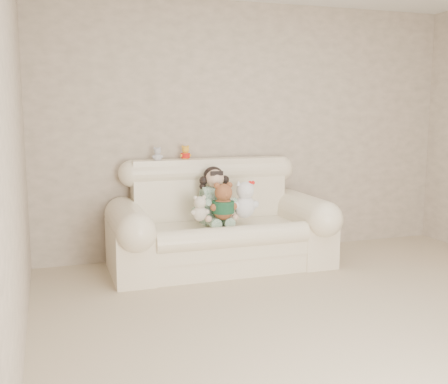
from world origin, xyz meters
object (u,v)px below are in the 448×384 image
Objects in this scene: brown_teddy at (223,198)px; cream_teddy at (200,206)px; sofa at (221,215)px; seated_child at (215,195)px; white_cat at (245,196)px.

brown_teddy is 1.48× the size of cream_teddy.
cream_teddy is at bearing -150.69° from sofa.
seated_child is at bearing 106.83° from brown_teddy.
white_cat is (0.23, -0.20, 0.01)m from seated_child.
seated_child reaches higher than brown_teddy.
brown_teddy is 0.24m from cream_teddy.
brown_teddy is 0.22m from white_cat.
brown_teddy is at bearing 168.63° from white_cat.
white_cat reaches higher than cream_teddy.
sofa reaches higher than seated_child.
sofa is 5.12× the size of brown_teddy.
cream_teddy is (-0.25, -0.14, 0.12)m from sofa.
seated_child is 0.31m from white_cat.
seated_child is 2.02× the size of cream_teddy.
sofa is at bearing 94.40° from brown_teddy.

